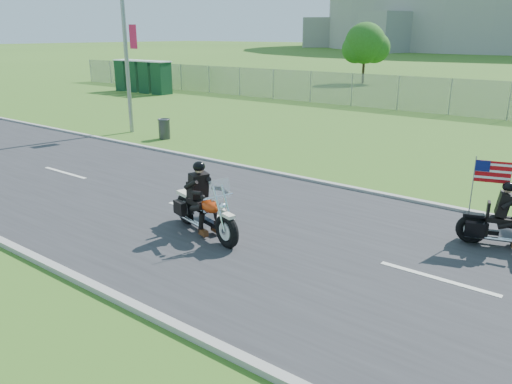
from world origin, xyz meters
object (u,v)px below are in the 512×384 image
Objects in this scene: porta_toilet_b at (149,78)px; trash_can at (164,129)px; porta_toilet_d at (125,76)px; streetlight at (127,2)px; porta_toilet_a at (161,79)px; porta_toilet_c at (136,77)px; motorcycle_follow at (511,226)px; motorcycle_lead at (204,212)px.

trash_can is at bearing -39.02° from porta_toilet_b.
trash_can is (16.56, -11.15, -0.73)m from porta_toilet_d.
streetlight is 4.35× the size of porta_toilet_b.
porta_toilet_c is at bearing 180.00° from porta_toilet_a.
motorcycle_follow is (16.68, -3.88, -5.14)m from streetlight.
porta_toilet_c is at bearing 158.98° from motorcycle_lead.
porta_toilet_b is at bearing 0.00° from porta_toilet_d.
porta_toilet_d is at bearing 180.00° from porta_toilet_a.
porta_toilet_d is at bearing 180.00° from porta_toilet_c.
porta_toilet_a is 30.47m from motorcycle_follow.
porta_toilet_b is 2.77× the size of trash_can.
motorcycle_lead is 2.95× the size of trash_can.
porta_toilet_c is (-1.40, 0.00, 0.00)m from porta_toilet_b.
motorcycle_lead is at bearing -40.47° from porta_toilet_a.
porta_toilet_a is 27.72m from motorcycle_lead.
motorcycle_lead is at bearing -33.08° from streetlight.
streetlight is at bearing 171.01° from trash_can.
porta_toilet_b is 1.00× the size of porta_toilet_d.
porta_toilet_c is 18.83m from trash_can.
motorcycle_follow is 2.54× the size of trash_can.
trash_can is at bearing -42.06° from porta_toilet_a.
porta_toilet_d is 31.04m from motorcycle_lead.
porta_toilet_c is at bearing 143.66° from trash_can.
motorcycle_follow is (28.10, -14.66, -0.65)m from porta_toilet_b.
streetlight reaches higher than porta_toilet_c.
trash_can is (-8.73, 6.84, -0.12)m from motorcycle_lead.
streetlight reaches higher than trash_can.
streetlight is 18.40m from porta_toilet_d.
porta_toilet_a is at bearing 132.91° from streetlight.
motorcycle_follow reaches higher than motorcycle_lead.
porta_toilet_c and porta_toilet_d have the same top height.
porta_toilet_c reaches higher than motorcycle_follow.
streetlight is 4.07× the size of motorcycle_lead.
motorcycle_lead is at bearing -166.18° from motorcycle_follow.
porta_toilet_d is 2.77× the size of trash_can.
motorcycle_follow is (5.62, 3.33, -0.03)m from motorcycle_lead.
porta_toilet_c is (-2.80, 0.00, 0.00)m from porta_toilet_a.
porta_toilet_a is 16.66m from trash_can.
porta_toilet_d is at bearing 146.04° from trash_can.
porta_toilet_c reaches higher than trash_can.
porta_toilet_c is 1.40m from porta_toilet_d.
porta_toilet_c is 2.77× the size of trash_can.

